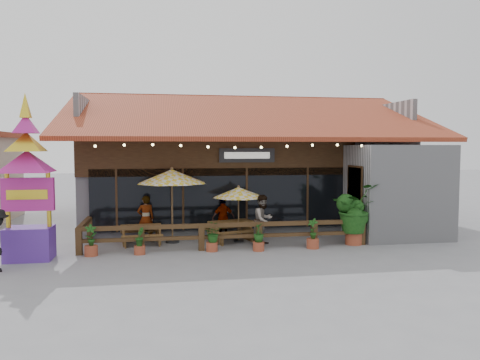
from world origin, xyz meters
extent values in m
plane|color=gray|center=(0.00, 0.00, 0.00)|extent=(100.00, 100.00, 0.00)
cube|color=#ADADB2|center=(0.00, 7.00, 2.00)|extent=(14.00, 10.00, 4.00)
cube|color=#3C2613|center=(-1.50, 1.92, 3.20)|extent=(11.00, 0.16, 1.60)
cube|color=black|center=(-1.50, 1.90, 1.50)|extent=(10.00, 0.12, 2.40)
cube|color=#F2C56D|center=(-1.50, 2.10, 1.50)|extent=(9.80, 0.05, 2.20)
cube|color=#ADADB2|center=(5.25, 0.65, 1.80)|extent=(3.50, 2.70, 3.60)
cube|color=red|center=(3.44, 0.50, 2.00)|extent=(0.06, 1.20, 1.50)
cube|color=#3C2613|center=(3.43, 0.50, 2.00)|extent=(0.04, 1.34, 1.64)
cube|color=#A43F25|center=(0.00, 3.50, 4.90)|extent=(15.50, 7.05, 2.37)
cube|color=#A43F25|center=(0.00, 10.50, 4.90)|extent=(15.50, 7.05, 2.37)
cube|color=#A43F25|center=(0.00, 7.00, 6.02)|extent=(15.50, 0.30, 0.12)
cube|color=#ADADB2|center=(-7.00, 7.00, 4.70)|extent=(0.20, 9.00, 1.80)
cube|color=#ADADB2|center=(7.00, 7.00, 4.70)|extent=(0.20, 9.00, 1.80)
cube|color=black|center=(-0.50, 1.80, 3.20)|extent=(2.20, 0.10, 0.55)
cube|color=silver|center=(-0.50, 1.74, 3.20)|extent=(1.80, 0.02, 0.25)
cube|color=#3C2613|center=(-5.50, 1.86, 1.50)|extent=(0.08, 0.08, 2.40)
cube|color=#3C2613|center=(-3.00, 1.86, 1.50)|extent=(0.08, 0.08, 2.40)
cube|color=#3C2613|center=(-0.50, 1.86, 1.50)|extent=(0.08, 0.08, 2.40)
cube|color=#3C2613|center=(2.00, 1.86, 1.50)|extent=(0.08, 0.08, 2.40)
sphere|color=#FFE48C|center=(-6.00, 0.08, 3.55)|extent=(0.09, 0.09, 0.09)
sphere|color=#FFE48C|center=(-5.05, 0.08, 3.59)|extent=(0.09, 0.09, 0.09)
sphere|color=#FFE48C|center=(-4.10, 0.08, 3.60)|extent=(0.09, 0.09, 0.09)
sphere|color=#FFE48C|center=(-3.15, 0.08, 3.57)|extent=(0.09, 0.09, 0.09)
sphere|color=#FFE48C|center=(-2.20, 0.08, 3.53)|extent=(0.09, 0.09, 0.09)
sphere|color=#FFE48C|center=(-1.25, 0.08, 3.50)|extent=(0.09, 0.09, 0.09)
sphere|color=#FFE48C|center=(-0.30, 0.08, 3.51)|extent=(0.09, 0.09, 0.09)
sphere|color=#FFE48C|center=(0.65, 0.08, 3.55)|extent=(0.09, 0.09, 0.09)
sphere|color=#FFE48C|center=(1.60, 0.08, 3.59)|extent=(0.09, 0.09, 0.09)
sphere|color=#FFE48C|center=(2.55, 0.08, 3.60)|extent=(0.09, 0.09, 0.09)
sphere|color=#FFE48C|center=(3.50, 0.08, 3.57)|extent=(0.09, 0.09, 0.09)
cube|color=#483019|center=(-6.50, -0.50, 0.45)|extent=(0.20, 0.20, 0.90)
cube|color=#483019|center=(-4.50, -0.50, 0.45)|extent=(0.20, 0.20, 0.90)
cube|color=#483019|center=(-2.50, -0.50, 0.45)|extent=(0.20, 0.20, 0.90)
cube|color=#483019|center=(-0.50, -0.50, 0.45)|extent=(0.20, 0.20, 0.90)
cube|color=#483019|center=(1.50, -0.50, 0.45)|extent=(0.20, 0.20, 0.90)
cube|color=#483019|center=(3.30, -0.50, 0.45)|extent=(0.20, 0.20, 0.90)
cube|color=#483019|center=(-1.60, -0.50, 0.85)|extent=(9.80, 0.16, 0.14)
cube|color=#483019|center=(-1.60, -0.50, 0.45)|extent=(9.80, 0.12, 0.12)
cube|color=#483019|center=(-6.50, 0.75, 0.85)|extent=(0.16, 2.50, 0.14)
cube|color=#483019|center=(-6.50, 1.90, 0.45)|extent=(0.20, 0.20, 0.90)
cylinder|color=brown|center=(-3.44, 1.03, 1.31)|extent=(0.07, 0.07, 2.62)
cone|color=yellow|center=(-3.44, 1.03, 2.45)|extent=(3.47, 3.47, 0.51)
sphere|color=brown|center=(-3.44, 1.03, 2.74)|extent=(0.11, 0.11, 0.11)
cylinder|color=black|center=(-3.44, 1.03, 0.03)|extent=(0.50, 0.50, 0.07)
cylinder|color=brown|center=(-1.00, 0.79, 0.99)|extent=(0.05, 0.05, 1.98)
cone|color=yellow|center=(-1.00, 0.79, 1.85)|extent=(2.18, 2.18, 0.39)
sphere|color=brown|center=(-1.00, 0.79, 2.06)|extent=(0.09, 0.09, 0.09)
cylinder|color=black|center=(-1.00, 0.79, 0.03)|extent=(0.38, 0.38, 0.05)
cube|color=brown|center=(-4.56, 0.87, 0.67)|extent=(1.51, 0.83, 0.05)
cube|color=brown|center=(-5.18, 0.80, 0.33)|extent=(0.14, 0.64, 0.67)
cube|color=brown|center=(-3.93, 0.93, 0.33)|extent=(0.14, 0.64, 0.67)
cube|color=brown|center=(-4.50, 0.37, 0.40)|extent=(1.47, 0.40, 0.05)
cube|color=brown|center=(-4.61, 1.36, 0.40)|extent=(1.47, 0.40, 0.05)
cube|color=brown|center=(-1.28, 0.89, 0.73)|extent=(1.73, 1.20, 0.06)
cube|color=brown|center=(-1.94, 0.67, 0.37)|extent=(0.29, 0.68, 0.73)
cube|color=brown|center=(-0.63, 1.10, 0.37)|extent=(0.29, 0.68, 0.73)
cube|color=brown|center=(-1.11, 0.37, 0.43)|extent=(1.59, 0.76, 0.05)
cube|color=brown|center=(-1.45, 1.40, 0.43)|extent=(1.59, 0.76, 0.05)
cube|color=#532895|center=(-7.91, -0.91, 0.51)|extent=(1.37, 1.03, 1.03)
cube|color=#B12082|center=(-7.91, -0.91, 2.06)|extent=(1.54, 0.22, 1.03)
cube|color=gold|center=(-7.91, -1.03, 2.06)|extent=(1.20, 0.03, 0.30)
cylinder|color=gold|center=(-8.51, -0.91, 1.89)|extent=(0.14, 0.14, 1.71)
cylinder|color=gold|center=(-7.31, -0.91, 1.89)|extent=(0.14, 0.14, 1.71)
pyramid|color=#B12082|center=(-7.91, -0.91, 3.43)|extent=(2.06, 2.06, 0.69)
pyramid|color=gold|center=(-7.91, -0.91, 3.99)|extent=(1.46, 1.46, 0.60)
pyramid|color=#B12082|center=(-7.91, -0.91, 4.54)|extent=(0.94, 0.94, 0.60)
pyramid|color=gold|center=(-7.91, -0.91, 5.19)|extent=(0.43, 0.43, 0.77)
cylinder|color=#964129|center=(3.02, -0.42, 0.22)|extent=(0.60, 0.60, 0.44)
imported|color=#205117|center=(3.02, -0.42, 1.33)|extent=(2.07, 1.98, 1.79)
sphere|color=#205117|center=(3.17, -0.52, 0.99)|extent=(0.60, 0.60, 0.60)
sphere|color=#205117|center=(2.90, -0.29, 1.19)|extent=(0.52, 0.52, 0.52)
imported|color=#3C2613|center=(-4.42, 1.42, 0.86)|extent=(0.69, 0.52, 1.72)
imported|color=#3C2613|center=(-0.22, 0.08, 0.91)|extent=(1.12, 1.08, 1.81)
imported|color=#3C2613|center=(-1.46, 1.63, 0.78)|extent=(0.98, 0.58, 1.56)
cylinder|color=#964129|center=(-6.09, -0.71, 0.17)|extent=(0.42, 0.42, 0.34)
imported|color=#205117|center=(-6.09, -0.71, 0.69)|extent=(0.42, 0.34, 0.70)
cylinder|color=#964129|center=(-4.55, -0.75, 0.14)|extent=(0.36, 0.36, 0.29)
imported|color=#205117|center=(-4.55, -0.75, 0.59)|extent=(0.30, 0.36, 0.60)
cylinder|color=#964129|center=(-2.16, -0.69, 0.16)|extent=(0.39, 0.39, 0.31)
imported|color=#205117|center=(-2.16, -0.69, 0.63)|extent=(0.76, 0.76, 0.64)
cylinder|color=#964129|center=(-0.59, -0.89, 0.16)|extent=(0.39, 0.39, 0.31)
imported|color=#205117|center=(-0.59, -0.89, 0.63)|extent=(0.48, 0.48, 0.64)
cylinder|color=#964129|center=(1.35, -0.82, 0.17)|extent=(0.43, 0.43, 0.34)
imported|color=#205117|center=(1.35, -0.82, 0.70)|extent=(0.43, 0.45, 0.71)
camera|label=1|loc=(-3.83, -16.23, 3.51)|focal=35.00mm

